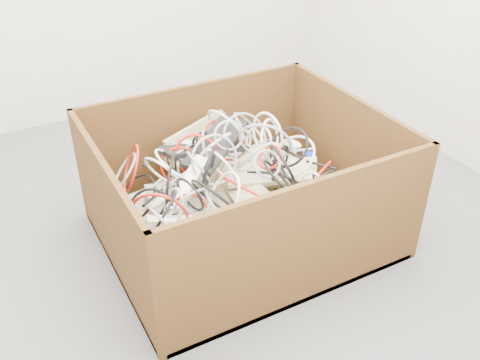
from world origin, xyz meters
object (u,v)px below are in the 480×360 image
power_strip_left (188,184)px  vga_plug (308,155)px  cardboard_box (239,211)px  power_strip_right (180,222)px

power_strip_left → vga_plug: size_ratio=6.86×
power_strip_left → cardboard_box: bearing=-38.4°
cardboard_box → power_strip_left: (-0.25, -0.01, 0.23)m
power_strip_left → power_strip_right: power_strip_left is taller
cardboard_box → vga_plug: bearing=-3.3°
power_strip_left → vga_plug: 0.60m
power_strip_right → vga_plug: bearing=27.0°
vga_plug → power_strip_left: bearing=-155.6°
cardboard_box → power_strip_right: size_ratio=4.70×
power_strip_right → power_strip_left: bearing=70.7°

